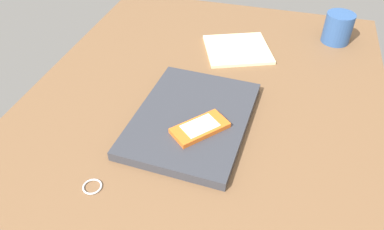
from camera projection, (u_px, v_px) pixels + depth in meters
desk_surface at (194, 131)px, 78.28cm from camera, size 120.00×80.00×3.00cm
laptop_closed at (192, 119)px, 77.38cm from camera, size 31.64×24.19×2.00cm
cell_phone_on_laptop at (200, 128)px, 72.98cm from camera, size 11.88×11.36×1.15cm
key_ring at (92, 187)px, 65.00cm from camera, size 3.45×3.45×0.36cm
coffee_mug at (338, 28)px, 101.21cm from camera, size 10.53×7.48×8.07cm
notepad at (237, 49)px, 99.62cm from camera, size 20.64×21.09×0.80cm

